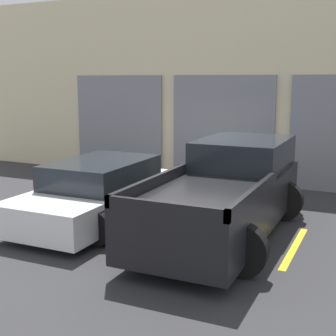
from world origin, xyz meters
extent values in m
plane|color=#2D2D30|center=(0.00, 0.00, 0.00)|extent=(28.00, 28.00, 0.00)
cube|color=beige|center=(0.00, 3.30, 2.63)|extent=(17.83, 0.60, 5.26)
cube|color=slate|center=(-3.51, 2.96, 1.48)|extent=(2.91, 0.08, 2.96)
cube|color=slate|center=(-0.20, 2.96, 1.48)|extent=(2.91, 0.08, 2.96)
cube|color=black|center=(1.31, -1.57, 0.65)|extent=(1.80, 5.01, 0.86)
cube|color=#1E2328|center=(1.31, -0.19, 1.37)|extent=(1.66, 2.26, 0.58)
cube|color=black|center=(0.45, -2.69, 1.17)|extent=(0.08, 2.76, 0.18)
cube|color=black|center=(2.17, -2.69, 1.17)|extent=(0.08, 2.76, 0.18)
cube|color=black|center=(1.31, -4.03, 1.17)|extent=(1.80, 0.08, 0.18)
cylinder|color=black|center=(0.52, -0.01, 0.41)|extent=(0.82, 0.22, 0.82)
cylinder|color=black|center=(2.10, -0.01, 0.41)|extent=(0.82, 0.22, 0.82)
cylinder|color=black|center=(0.52, -3.12, 0.41)|extent=(0.82, 0.22, 0.82)
cylinder|color=black|center=(2.10, -3.12, 0.41)|extent=(0.82, 0.22, 0.82)
cube|color=white|center=(-1.31, -1.57, 0.44)|extent=(1.78, 4.25, 0.59)
cube|color=#1E2328|center=(-1.31, -1.46, 0.98)|extent=(1.57, 2.34, 0.49)
cylinder|color=black|center=(-2.09, -0.25, 0.32)|extent=(0.64, 0.22, 0.64)
cylinder|color=black|center=(-0.53, -0.25, 0.32)|extent=(0.64, 0.22, 0.64)
cylinder|color=black|center=(-2.09, -2.88, 0.32)|extent=(0.64, 0.22, 0.64)
cylinder|color=black|center=(-0.53, -2.88, 0.32)|extent=(0.64, 0.22, 0.64)
cube|color=gold|center=(-2.62, -1.57, 0.00)|extent=(0.12, 2.20, 0.01)
cube|color=gold|center=(0.00, -1.57, 0.00)|extent=(0.12, 2.20, 0.01)
cube|color=gold|center=(2.62, -1.57, 0.00)|extent=(0.12, 2.20, 0.01)
camera|label=1|loc=(3.84, -9.41, 2.84)|focal=50.00mm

